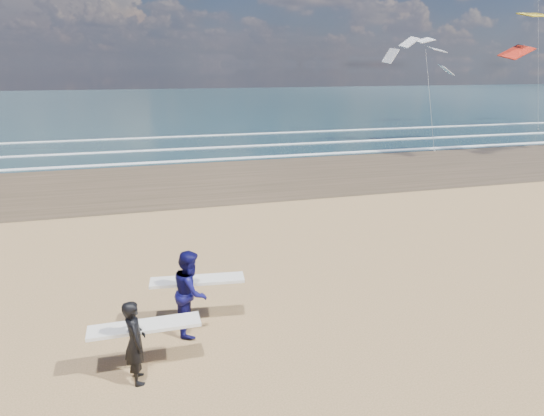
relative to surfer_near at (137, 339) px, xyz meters
name	(u,v)px	position (x,y,z in m)	size (l,w,h in m)	color
wet_sand_strip	(472,161)	(21.21, 17.61, -0.88)	(220.00, 12.00, 0.01)	#463825
ocean	(262,102)	(21.21, 71.61, -0.87)	(220.00, 100.00, 0.02)	#1B353B
foam_breakers	(394,138)	(21.21, 27.71, -0.83)	(220.00, 11.70, 0.05)	white
surfer_near	(137,339)	(0.00, 0.00, 0.00)	(2.20, 0.95, 1.73)	black
surfer_far	(191,291)	(1.24, 1.56, 0.12)	(2.25, 1.29, 1.99)	#0F0E51
kite_1	(428,78)	(21.60, 24.04, 4.16)	(6.00, 4.76, 8.94)	slate
kite_5	(538,39)	(38.12, 31.53, 7.47)	(5.16, 4.67, 15.86)	slate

